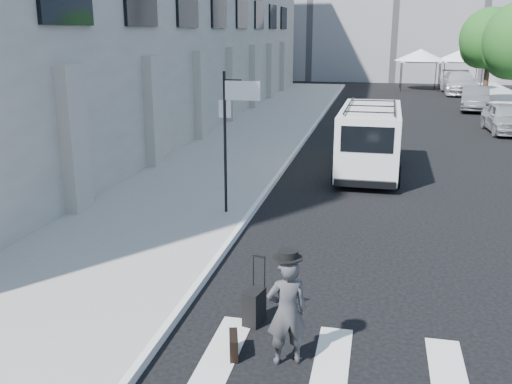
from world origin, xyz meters
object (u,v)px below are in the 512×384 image
at_px(briefcase, 234,345).
at_px(suitcase, 254,307).
at_px(cargo_van, 370,139).
at_px(parked_car_b, 475,98).
at_px(businessman, 287,312).
at_px(parked_car_c, 459,83).
at_px(parked_car_a, 506,118).

bearing_deg(briefcase, suitcase, 69.22).
bearing_deg(cargo_van, parked_car_b, 72.02).
height_order(businessman, parked_car_c, parked_car_c).
distance_m(businessman, cargo_van, 11.95).
xyz_separation_m(businessman, briefcase, (-0.78, 0.00, -0.63)).
height_order(businessman, briefcase, businessman).
distance_m(suitcase, parked_car_a, 21.41).
xyz_separation_m(businessman, suitcase, (-0.69, 1.00, -0.50)).
relative_size(parked_car_b, parked_car_c, 0.74).
bearing_deg(parked_car_c, businessman, -100.80).
distance_m(cargo_van, parked_car_c, 27.11).
relative_size(businessman, briefcase, 3.62).
xyz_separation_m(briefcase, parked_car_a, (7.61, 21.04, 0.52)).
bearing_deg(suitcase, parked_car_a, 82.70).
bearing_deg(parked_car_b, businessman, -94.99).
distance_m(briefcase, parked_car_b, 29.86).
height_order(cargo_van, parked_car_c, cargo_van).
relative_size(businessman, suitcase, 1.43).
relative_size(businessman, parked_car_a, 0.39).
distance_m(briefcase, suitcase, 1.01).
xyz_separation_m(briefcase, suitcase, (0.09, 1.00, 0.13)).
bearing_deg(businessman, parked_car_b, -124.49).
bearing_deg(parked_car_a, cargo_van, -125.77).
bearing_deg(cargo_van, parked_car_c, 78.02).
bearing_deg(businessman, parked_car_a, -129.59).
distance_m(suitcase, parked_car_c, 38.11).
xyz_separation_m(briefcase, parked_car_b, (7.40, 28.93, 0.54)).
bearing_deg(parked_car_b, briefcase, -96.44).
relative_size(cargo_van, parked_car_a, 1.42).
bearing_deg(suitcase, cargo_van, 95.31).
distance_m(businessman, briefcase, 1.00).
xyz_separation_m(parked_car_b, parked_car_c, (0.21, 9.43, 0.13)).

